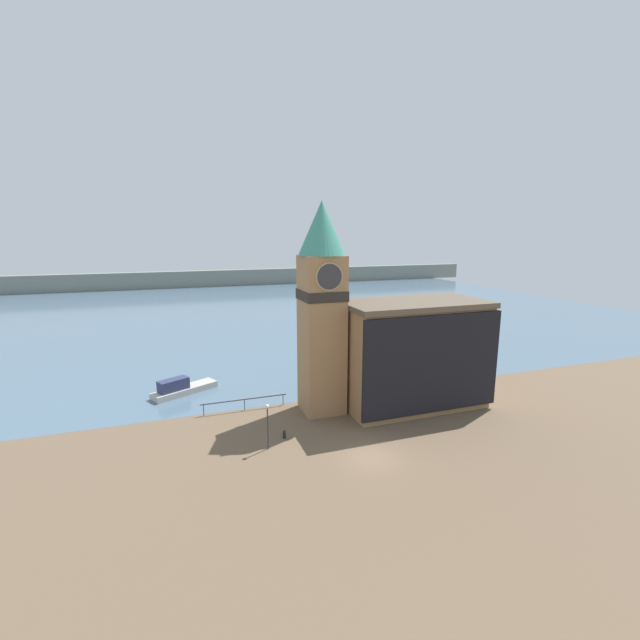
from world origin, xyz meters
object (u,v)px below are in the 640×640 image
object	(u,v)px
clock_tower	(322,304)
lamp_post	(267,418)
boat_near	(181,388)
pier_building	(412,353)
mooring_bollard_near	(284,434)

from	to	relation	value
clock_tower	lamp_post	xyz separation A→B (m)	(-6.38, -5.62, -7.55)
clock_tower	boat_near	bearing A→B (deg)	144.95
pier_building	mooring_bollard_near	size ratio (longest dim) A/B	20.97
lamp_post	pier_building	bearing A→B (deg)	15.79
pier_building	lamp_post	bearing A→B (deg)	-164.21
boat_near	lamp_post	bearing A→B (deg)	-94.85
boat_near	pier_building	bearing A→B (deg)	-53.09
mooring_bollard_near	lamp_post	bearing A→B (deg)	-140.72
boat_near	mooring_bollard_near	xyz separation A→B (m)	(7.59, -12.96, -0.29)
mooring_bollard_near	lamp_post	size ratio (longest dim) A/B	0.18
mooring_bollard_near	clock_tower	bearing A→B (deg)	42.03
pier_building	lamp_post	size ratio (longest dim) A/B	3.74
clock_tower	mooring_bollard_near	size ratio (longest dim) A/B	29.36
pier_building	clock_tower	bearing A→B (deg)	170.99
lamp_post	clock_tower	bearing A→B (deg)	41.36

